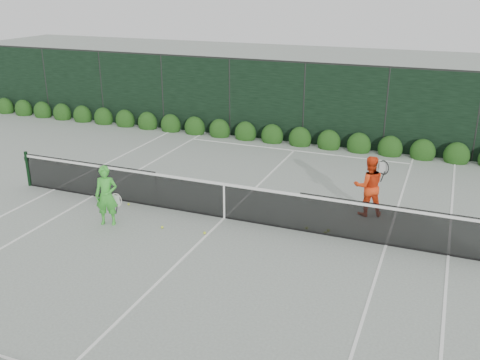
% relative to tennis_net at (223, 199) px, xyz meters
% --- Properties ---
extents(ground, '(80.00, 80.00, 0.00)m').
position_rel_tennis_net_xyz_m(ground, '(0.02, 0.00, -0.53)').
color(ground, gray).
rests_on(ground, ground).
extents(tennis_net, '(12.90, 0.10, 1.07)m').
position_rel_tennis_net_xyz_m(tennis_net, '(0.00, 0.00, 0.00)').
color(tennis_net, black).
rests_on(tennis_net, ground).
extents(player_woman, '(0.68, 0.54, 1.54)m').
position_rel_tennis_net_xyz_m(player_woman, '(-2.57, -1.41, 0.24)').
color(player_woman, green).
rests_on(player_woman, ground).
extents(player_man, '(0.97, 0.86, 1.62)m').
position_rel_tennis_net_xyz_m(player_man, '(3.42, 1.62, 0.28)').
color(player_man, '#F43F14').
rests_on(player_man, ground).
extents(court_lines, '(11.03, 23.83, 0.01)m').
position_rel_tennis_net_xyz_m(court_lines, '(0.02, 0.00, -0.53)').
color(court_lines, white).
rests_on(court_lines, ground).
extents(windscreen_fence, '(32.00, 21.07, 3.06)m').
position_rel_tennis_net_xyz_m(windscreen_fence, '(0.02, -2.71, 0.98)').
color(windscreen_fence, black).
rests_on(windscreen_fence, ground).
extents(hedge_row, '(31.66, 0.65, 0.94)m').
position_rel_tennis_net_xyz_m(hedge_row, '(0.02, 7.15, -0.30)').
color(hedge_row, '#10350E').
rests_on(hedge_row, ground).
extents(tennis_balls, '(5.55, 1.42, 0.07)m').
position_rel_tennis_net_xyz_m(tennis_balls, '(0.60, -0.33, -0.50)').
color(tennis_balls, '#C6DA30').
rests_on(tennis_balls, ground).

